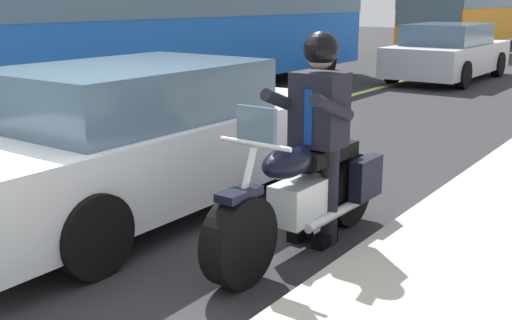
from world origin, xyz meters
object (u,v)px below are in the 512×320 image
motorcycle_main (304,195)px  car_silver (146,137)px  bus_near (189,4)px  bus_far (476,2)px  rider_main (318,120)px  car_dark (448,52)px

motorcycle_main → car_silver: bearing=-91.3°
motorcycle_main → bus_near: 8.97m
bus_near → bus_far: bearing=177.3°
motorcycle_main → bus_near: (-6.00, -6.52, 1.42)m
rider_main → car_silver: (0.15, -1.82, -0.35)m
car_silver → car_dark: same height
bus_near → car_dark: 6.72m
rider_main → bus_far: (-23.11, -5.71, 0.84)m
bus_far → car_silver: bus_far is taller
car_dark → bus_far: bearing=-166.0°
bus_near → car_silver: bus_near is taller
car_silver → car_dark: 11.43m
motorcycle_main → bus_far: size_ratio=0.20×
bus_far → car_silver: bearing=9.5°
bus_near → car_dark: size_ratio=2.40×
motorcycle_main → bus_near: bearing=-132.6°
motorcycle_main → car_silver: (-0.04, -1.82, 0.24)m
motorcycle_main → bus_far: (-23.30, -5.71, 1.42)m
bus_near → car_silver: bearing=38.2°
bus_near → motorcycle_main: bearing=47.4°
car_silver → bus_near: bearing=-141.8°
rider_main → bus_near: (-5.81, -6.52, 0.84)m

